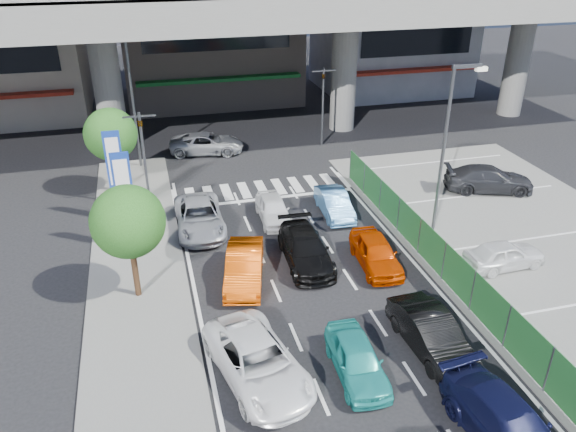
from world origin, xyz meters
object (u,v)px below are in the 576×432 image
object	(u,v)px
hatch_black_mid_right	(432,334)
parked_sedan_white	(504,255)
signboard_far	(115,164)
taxi_orange_left	(244,267)
street_lamp_left	(135,90)
kei_truck_front_right	(334,204)
wagon_silver_front_left	(199,217)
crossing_wagon_silver	(207,143)
street_lamp_right	(449,137)
traffic_light_left	(142,137)
taxi_teal_mid	(357,359)
traffic_light_right	(323,87)
traffic_cone	(414,234)
tree_near	(128,222)
parked_sedan_dgrey	(489,179)
signboard_near	(123,188)
sedan_white_front_mid	(273,209)
minivan_navy_back	(509,427)
taxi_orange_right	(376,253)
sedan_black_mid	(306,249)
tree_far	(111,134)
sedan_white_mid_left	(257,361)

from	to	relation	value
hatch_black_mid_right	parked_sedan_white	distance (m)	6.87
signboard_far	taxi_orange_left	distance (m)	8.83
street_lamp_left	kei_truck_front_right	bearing A→B (deg)	-44.56
wagon_silver_front_left	crossing_wagon_silver	world-z (taller)	wagon_silver_front_left
street_lamp_right	crossing_wagon_silver	distance (m)	16.90
traffic_light_left	taxi_teal_mid	distance (m)	15.88
traffic_light_right	traffic_cone	bearing A→B (deg)	-89.58
tree_near	street_lamp_right	bearing A→B (deg)	8.03
wagon_silver_front_left	traffic_cone	distance (m)	10.26
traffic_light_right	parked_sedan_dgrey	size ratio (longest dim) A/B	1.08
signboard_near	parked_sedan_white	bearing A→B (deg)	-20.56
sedan_white_front_mid	parked_sedan_white	distance (m)	10.96
minivan_navy_back	taxi_orange_right	size ratio (longest dim) A/B	1.23
minivan_navy_back	taxi_orange_left	size ratio (longest dim) A/B	1.14
signboard_near	sedan_black_mid	world-z (taller)	signboard_near
signboard_far	sedan_black_mid	bearing A→B (deg)	-38.50
street_lamp_left	hatch_black_mid_right	bearing A→B (deg)	-65.45
taxi_orange_right	kei_truck_front_right	xyz separation A→B (m)	(-0.12, 5.13, -0.04)
street_lamp_right	crossing_wagon_silver	size ratio (longest dim) A/B	1.69
sedan_black_mid	traffic_cone	xyz separation A→B (m)	(5.42, 0.47, -0.26)
traffic_light_left	tree_near	bearing A→B (deg)	-95.71
traffic_light_right	street_lamp_left	distance (m)	11.90
traffic_light_right	crossing_wagon_silver	xyz separation A→B (m)	(-7.73, 0.42, -3.28)
traffic_cone	taxi_teal_mid	bearing A→B (deg)	-127.21
parked_sedan_white	sedan_black_mid	bearing A→B (deg)	69.60
signboard_near	tree_far	bearing A→B (deg)	95.27
traffic_cone	taxi_orange_left	bearing A→B (deg)	-171.56
taxi_orange_left	taxi_orange_right	xyz separation A→B (m)	(5.72, -0.29, -0.03)
traffic_light_left	parked_sedan_white	xyz separation A→B (m)	(14.49, -9.82, -3.27)
taxi_orange_left	kei_truck_front_right	distance (m)	7.41
hatch_black_mid_right	street_lamp_right	bearing A→B (deg)	57.79
street_lamp_left	hatch_black_mid_right	xyz separation A→B (m)	(9.07, -19.86, -4.08)
wagon_silver_front_left	kei_truck_front_right	bearing A→B (deg)	-0.24
traffic_light_left	parked_sedan_dgrey	xyz separation A→B (m)	(18.33, -2.61, -3.18)
taxi_orange_left	parked_sedan_dgrey	distance (m)	15.74
tree_near	minivan_navy_back	xyz separation A→B (m)	(9.93, -10.09, -2.70)
tree_near	minivan_navy_back	bearing A→B (deg)	-45.48
signboard_far	parked_sedan_white	distance (m)	18.33
taxi_orange_right	parked_sedan_dgrey	bearing A→B (deg)	35.80
sedan_white_mid_left	crossing_wagon_silver	bearing A→B (deg)	74.54
tree_near	traffic_cone	distance (m)	13.01
tree_near	taxi_orange_left	size ratio (longest dim) A/B	1.15
traffic_light_left	traffic_cone	xyz separation A→B (m)	(11.80, -6.72, -3.53)
taxi_orange_left	wagon_silver_front_left	size ratio (longest dim) A/B	0.87
signboard_near	sedan_white_mid_left	xyz separation A→B (m)	(3.86, -9.65, -2.37)
traffic_light_left	traffic_light_right	distance (m)	13.63
sedan_white_mid_left	wagon_silver_front_left	distance (m)	10.73
minivan_navy_back	taxi_orange_right	world-z (taller)	minivan_navy_back
sedan_white_front_mid	parked_sedan_dgrey	xyz separation A→B (m)	(12.38, 0.34, 0.14)
kei_truck_front_right	wagon_silver_front_left	bearing A→B (deg)	-178.28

